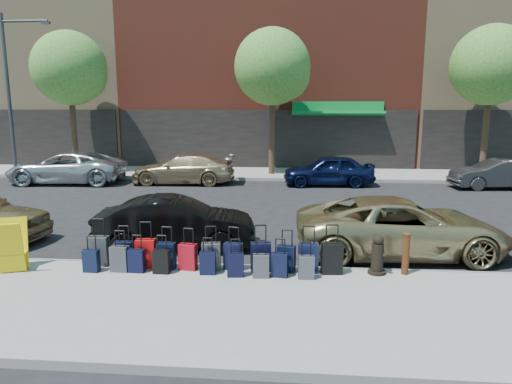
# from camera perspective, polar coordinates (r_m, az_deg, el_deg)

# --- Properties ---
(ground) EXTENTS (120.00, 120.00, 0.00)m
(ground) POSITION_cam_1_polar(r_m,az_deg,el_deg) (14.46, -2.02, -3.63)
(ground) COLOR black
(ground) RESTS_ON ground
(sidewalk_near) EXTENTS (60.00, 4.00, 0.15)m
(sidewalk_near) POSITION_cam_1_polar(r_m,az_deg,el_deg) (8.36, -7.55, -14.05)
(sidewalk_near) COLOR gray
(sidewalk_near) RESTS_ON ground
(sidewalk_far) EXTENTS (60.00, 4.00, 0.15)m
(sidewalk_far) POSITION_cam_1_polar(r_m,az_deg,el_deg) (24.22, 0.83, 2.33)
(sidewalk_far) COLOR gray
(sidewalk_far) RESTS_ON ground
(curb_near) EXTENTS (60.00, 0.08, 0.15)m
(curb_near) POSITION_cam_1_polar(r_m,az_deg,el_deg) (10.20, -5.09, -9.37)
(curb_near) COLOR gray
(curb_near) RESTS_ON ground
(curb_far) EXTENTS (60.00, 0.08, 0.15)m
(curb_far) POSITION_cam_1_polar(r_m,az_deg,el_deg) (22.23, 0.46, 1.59)
(curb_far) COLOR gray
(curb_far) RESTS_ON ground
(building_left) EXTENTS (15.00, 12.12, 16.00)m
(building_left) POSITION_cam_1_polar(r_m,az_deg,el_deg) (36.75, -25.03, 16.55)
(building_left) COLOR #977E5D
(building_left) RESTS_ON ground
(building_center) EXTENTS (17.00, 12.85, 20.00)m
(building_center) POSITION_cam_1_polar(r_m,az_deg,el_deg) (32.59, 1.97, 21.95)
(building_center) COLOR maroon
(building_center) RESTS_ON ground
(tree_left) EXTENTS (3.80, 3.80, 7.27)m
(tree_left) POSITION_cam_1_polar(r_m,az_deg,el_deg) (26.18, -21.98, 13.91)
(tree_left) COLOR black
(tree_left) RESTS_ON sidewalk_far
(tree_center) EXTENTS (3.80, 3.80, 7.27)m
(tree_center) POSITION_cam_1_polar(r_m,az_deg,el_deg) (23.51, 2.39, 15.11)
(tree_center) COLOR black
(tree_center) RESTS_ON sidewalk_far
(tree_right) EXTENTS (3.80, 3.80, 7.27)m
(tree_right) POSITION_cam_1_polar(r_m,az_deg,el_deg) (25.31, 27.63, 13.63)
(tree_right) COLOR black
(tree_right) RESTS_ON sidewalk_far
(streetlight) EXTENTS (2.59, 0.18, 8.00)m
(streetlight) POSITION_cam_1_polar(r_m,az_deg,el_deg) (26.97, -28.25, 11.71)
(streetlight) COLOR #333338
(streetlight) RESTS_ON sidewalk_far
(suitcase_front_0) EXTENTS (0.44, 0.25, 1.03)m
(suitcase_front_0) POSITION_cam_1_polar(r_m,az_deg,el_deg) (10.54, -19.06, -6.97)
(suitcase_front_0) COLOR #323236
(suitcase_front_0) RESTS_ON sidewalk_near
(suitcase_front_1) EXTENTS (0.39, 0.23, 0.91)m
(suitcase_front_1) POSITION_cam_1_polar(r_m,az_deg,el_deg) (10.27, -16.18, -7.49)
(suitcase_front_1) COLOR black
(suitcase_front_1) RESTS_ON sidewalk_near
(suitcase_front_2) EXTENTS (0.43, 0.26, 1.00)m
(suitcase_front_2) POSITION_cam_1_polar(r_m,az_deg,el_deg) (10.12, -13.60, -7.46)
(suitcase_front_2) COLOR #B30C0B
(suitcase_front_2) RESTS_ON sidewalk_near
(suitcase_front_3) EXTENTS (0.39, 0.23, 0.91)m
(suitcase_front_3) POSITION_cam_1_polar(r_m,az_deg,el_deg) (9.98, -11.12, -7.80)
(suitcase_front_3) COLOR black
(suitcase_front_3) RESTS_ON sidewalk_near
(suitcase_front_4) EXTENTS (0.40, 0.26, 0.90)m
(suitcase_front_4) POSITION_cam_1_polar(r_m,az_deg,el_deg) (9.84, -8.50, -8.00)
(suitcase_front_4) COLOR #9F0A18
(suitcase_front_4) RESTS_ON sidewalk_near
(suitcase_front_5) EXTENTS (0.42, 0.27, 0.95)m
(suitcase_front_5) POSITION_cam_1_polar(r_m,az_deg,el_deg) (9.75, -5.63, -8.02)
(suitcase_front_5) COLOR #343439
(suitcase_front_5) RESTS_ON sidewalk_near
(suitcase_front_6) EXTENTS (0.41, 0.26, 0.92)m
(suitcase_front_6) POSITION_cam_1_polar(r_m,az_deg,el_deg) (9.76, -2.88, -8.02)
(suitcase_front_6) COLOR black
(suitcase_front_6) RESTS_ON sidewalk_near
(suitcase_front_7) EXTENTS (0.45, 0.30, 0.99)m
(suitcase_front_7) POSITION_cam_1_polar(r_m,az_deg,el_deg) (9.63, 0.59, -8.10)
(suitcase_front_7) COLOR black
(suitcase_front_7) RESTS_ON sidewalk_near
(suitcase_front_8) EXTENTS (0.40, 0.26, 0.90)m
(suitcase_front_8) POSITION_cam_1_polar(r_m,az_deg,el_deg) (9.65, 3.81, -8.29)
(suitcase_front_8) COLOR black
(suitcase_front_8) RESTS_ON sidewalk_near
(suitcase_front_9) EXTENTS (0.41, 0.24, 0.99)m
(suitcase_front_9) POSITION_cam_1_polar(r_m,az_deg,el_deg) (9.63, 6.56, -8.19)
(suitcase_front_9) COLOR black
(suitcase_front_9) RESTS_ON sidewalk_near
(suitcase_front_10) EXTENTS (0.45, 0.28, 1.03)m
(suitcase_front_10) POSITION_cam_1_polar(r_m,az_deg,el_deg) (9.63, 9.46, -8.19)
(suitcase_front_10) COLOR black
(suitcase_front_10) RESTS_ON sidewalk_near
(suitcase_back_0) EXTENTS (0.33, 0.20, 0.76)m
(suitcase_back_0) POSITION_cam_1_polar(r_m,az_deg,el_deg) (10.22, -19.89, -8.07)
(suitcase_back_0) COLOR black
(suitcase_back_0) RESTS_ON sidewalk_near
(suitcase_back_1) EXTENTS (0.37, 0.23, 0.87)m
(suitcase_back_1) POSITION_cam_1_polar(r_m,az_deg,el_deg) (10.06, -16.67, -7.99)
(suitcase_back_1) COLOR #37373C
(suitcase_back_1) RESTS_ON sidewalk_near
(suitcase_back_2) EXTENTS (0.34, 0.21, 0.79)m
(suitcase_back_2) POSITION_cam_1_polar(r_m,az_deg,el_deg) (9.93, -14.69, -8.29)
(suitcase_back_2) COLOR black
(suitcase_back_2) RESTS_ON sidewalk_near
(suitcase_back_3) EXTENTS (0.34, 0.21, 0.80)m
(suitcase_back_3) POSITION_cam_1_polar(r_m,az_deg,el_deg) (9.74, -11.73, -8.49)
(suitcase_back_3) COLOR black
(suitcase_back_3) RESTS_ON sidewalk_near
(suitcase_back_5) EXTENTS (0.33, 0.21, 0.77)m
(suitcase_back_5) POSITION_cam_1_polar(r_m,az_deg,el_deg) (9.55, -6.06, -8.79)
(suitcase_back_5) COLOR black
(suitcase_back_5) RESTS_ON sidewalk_near
(suitcase_back_6) EXTENTS (0.34, 0.22, 0.78)m
(suitcase_back_6) POSITION_cam_1_polar(r_m,az_deg,el_deg) (9.38, -2.59, -9.08)
(suitcase_back_6) COLOR black
(suitcase_back_6) RESTS_ON sidewalk_near
(suitcase_back_7) EXTENTS (0.34, 0.21, 0.77)m
(suitcase_back_7) POSITION_cam_1_polar(r_m,az_deg,el_deg) (9.32, 0.64, -9.21)
(suitcase_back_7) COLOR #3B3B40
(suitcase_back_7) RESTS_ON sidewalk_near
(suitcase_back_8) EXTENTS (0.36, 0.24, 0.79)m
(suitcase_back_8) POSITION_cam_1_polar(r_m,az_deg,el_deg) (9.37, 2.96, -9.08)
(suitcase_back_8) COLOR black
(suitcase_back_8) RESTS_ON sidewalk_near
(suitcase_back_9) EXTENTS (0.33, 0.20, 0.76)m
(suitcase_back_9) POSITION_cam_1_polar(r_m,az_deg,el_deg) (9.31, 6.30, -9.32)
(suitcase_back_9) COLOR #3D3D43
(suitcase_back_9) RESTS_ON sidewalk_near
(fire_hydrant) EXTENTS (0.42, 0.37, 0.83)m
(fire_hydrant) POSITION_cam_1_polar(r_m,az_deg,el_deg) (9.80, 14.94, -7.71)
(fire_hydrant) COLOR black
(fire_hydrant) RESTS_ON sidewalk_near
(bollard) EXTENTS (0.16, 0.16, 0.87)m
(bollard) POSITION_cam_1_polar(r_m,az_deg,el_deg) (9.91, 18.22, -7.28)
(bollard) COLOR #38190C
(bollard) RESTS_ON sidewalk_near
(display_rack) EXTENTS (0.79, 0.83, 1.09)m
(display_rack) POSITION_cam_1_polar(r_m,az_deg,el_deg) (10.85, -28.41, -6.01)
(display_rack) COLOR yellow
(display_rack) RESTS_ON sidewalk_near
(car_near_1) EXTENTS (4.13, 1.91, 1.31)m
(car_near_1) POSITION_cam_1_polar(r_m,az_deg,el_deg) (11.73, -9.97, -3.85)
(car_near_1) COLOR black
(car_near_1) RESTS_ON ground
(car_near_2) EXTENTS (5.16, 2.62, 1.40)m
(car_near_2) POSITION_cam_1_polar(r_m,az_deg,el_deg) (11.59, 17.65, -4.17)
(car_near_2) COLOR tan
(car_near_2) RESTS_ON ground
(car_far_0) EXTENTS (5.47, 2.77, 1.48)m
(car_far_0) POSITION_cam_1_polar(r_m,az_deg,el_deg) (23.26, -22.62, 2.83)
(car_far_0) COLOR silver
(car_far_0) RESTS_ON ground
(car_far_1) EXTENTS (4.83, 2.06, 1.39)m
(car_far_1) POSITION_cam_1_polar(r_m,az_deg,el_deg) (21.62, -9.07, 2.86)
(car_far_1) COLOR tan
(car_far_1) RESTS_ON ground
(car_far_2) EXTENTS (4.20, 1.92, 1.40)m
(car_far_2) POSITION_cam_1_polar(r_m,az_deg,el_deg) (21.09, 9.06, 2.68)
(car_far_2) COLOR #0C1335
(car_far_2) RESTS_ON ground
(car_far_3) EXTENTS (4.07, 1.73, 1.31)m
(car_far_3) POSITION_cam_1_polar(r_m,az_deg,el_deg) (22.66, 27.96, 2.00)
(car_far_3) COLOR #303033
(car_far_3) RESTS_ON ground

